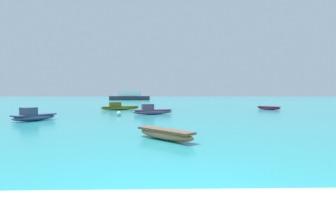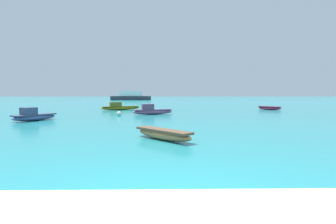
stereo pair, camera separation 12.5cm
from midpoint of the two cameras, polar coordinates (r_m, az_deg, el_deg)
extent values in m
ellipsoid|color=olive|center=(25.76, -10.52, 0.85)|extent=(3.76, 2.15, 0.36)
cube|color=brown|center=(25.75, -10.53, 1.16)|extent=(3.47, 2.01, 0.08)
cube|color=brown|center=(25.62, -11.57, 1.67)|extent=(1.20, 0.94, 0.40)
ellipsoid|color=#8D5985|center=(20.06, -3.51, 0.01)|extent=(3.15, 1.49, 0.38)
cube|color=#5A3D56|center=(20.05, -3.52, 0.45)|extent=(2.90, 1.39, 0.08)
cube|color=#5A3D56|center=(19.93, -4.60, 1.14)|extent=(0.98, 0.71, 0.42)
ellipsoid|color=#AB6D42|center=(9.24, -1.03, -4.91)|extent=(2.18, 2.32, 0.37)
cube|color=brown|center=(9.22, -1.03, -4.04)|extent=(2.02, 2.15, 0.08)
ellipsoid|color=#4E629C|center=(17.50, -27.26, -1.05)|extent=(2.16, 2.63, 0.38)
cube|color=#384262|center=(17.49, -27.28, -0.56)|extent=(2.01, 2.44, 0.08)
cube|color=#384262|center=(17.31, -28.25, 0.19)|extent=(0.99, 1.00, 0.42)
ellipsoid|color=#9D2149|center=(27.40, 20.98, 0.81)|extent=(2.08, 2.03, 0.34)
cube|color=maroon|center=(27.39, 20.99, 1.08)|extent=(1.94, 1.89, 0.08)
sphere|color=white|center=(19.02, -10.82, -0.36)|extent=(0.33, 0.33, 0.33)
cube|color=#2D333D|center=(61.60, -8.38, 3.02)|extent=(9.23, 2.03, 0.92)
cube|color=white|center=(61.59, -8.39, 3.97)|extent=(5.08, 1.73, 1.11)
camera|label=1|loc=(0.06, -90.19, -0.01)|focal=28.00mm
camera|label=2|loc=(0.06, 89.81, 0.01)|focal=28.00mm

